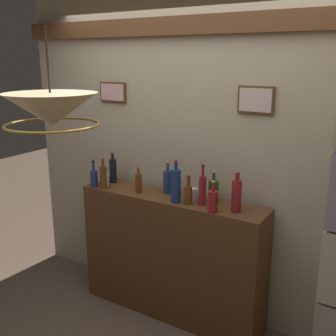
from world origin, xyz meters
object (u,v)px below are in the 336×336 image
(liquor_bottle_amaro, at_px, (213,201))
(liquor_bottle_sherry, at_px, (94,178))
(liquor_bottle_scotch, at_px, (188,194))
(glass_tumbler_rocks, at_px, (193,194))
(liquor_bottle_bourbon, at_px, (103,176))
(liquor_bottle_mezcal, at_px, (202,190))
(pendant_lamp, at_px, (51,111))
(liquor_bottle_vermouth, at_px, (168,181))
(liquor_bottle_gin, at_px, (236,195))
(liquor_bottle_rum, at_px, (213,191))
(liquor_bottle_whiskey, at_px, (176,185))
(glass_tumbler_highball, at_px, (105,180))
(liquor_bottle_vodka, at_px, (113,170))
(liquor_bottle_port, at_px, (139,183))

(liquor_bottle_amaro, xyz_separation_m, liquor_bottle_sherry, (-1.13, 0.00, -0.01))
(liquor_bottle_scotch, relative_size, glass_tumbler_rocks, 2.40)
(liquor_bottle_bourbon, height_order, liquor_bottle_mezcal, liquor_bottle_mezcal)
(liquor_bottle_scotch, height_order, pendant_lamp, pendant_lamp)
(liquor_bottle_vermouth, xyz_separation_m, liquor_bottle_gin, (0.64, -0.10, 0.03))
(liquor_bottle_gin, bearing_deg, liquor_bottle_rum, 155.86)
(liquor_bottle_gin, xyz_separation_m, glass_tumbler_rocks, (-0.38, 0.06, -0.08))
(liquor_bottle_whiskey, height_order, glass_tumbler_highball, liquor_bottle_whiskey)
(liquor_bottle_sherry, bearing_deg, liquor_bottle_vodka, 72.05)
(liquor_bottle_sherry, xyz_separation_m, liquor_bottle_vodka, (0.06, 0.19, 0.03))
(liquor_bottle_vermouth, relative_size, liquor_bottle_port, 1.24)
(liquor_bottle_vermouth, xyz_separation_m, liquor_bottle_mezcal, (0.37, -0.10, 0.02))
(liquor_bottle_mezcal, bearing_deg, glass_tumbler_highball, -179.93)
(liquor_bottle_port, distance_m, glass_tumbler_rocks, 0.48)
(liquor_bottle_vermouth, relative_size, liquor_bottle_vodka, 0.97)
(glass_tumbler_rocks, bearing_deg, liquor_bottle_bourbon, -169.82)
(liquor_bottle_port, distance_m, liquor_bottle_mezcal, 0.58)
(liquor_bottle_gin, bearing_deg, liquor_bottle_bourbon, -176.13)
(liquor_bottle_port, height_order, liquor_bottle_vodka, liquor_bottle_vodka)
(liquor_bottle_scotch, xyz_separation_m, glass_tumbler_highball, (-0.86, 0.04, -0.04))
(liquor_bottle_amaro, distance_m, liquor_bottle_gin, 0.17)
(liquor_bottle_vodka, bearing_deg, pendant_lamp, -67.64)
(liquor_bottle_vermouth, height_order, liquor_bottle_gin, liquor_bottle_gin)
(glass_tumbler_rocks, relative_size, pendant_lamp, 0.17)
(glass_tumbler_highball, height_order, pendant_lamp, pendant_lamp)
(liquor_bottle_vermouth, height_order, liquor_bottle_sherry, liquor_bottle_vermouth)
(liquor_bottle_amaro, relative_size, liquor_bottle_whiskey, 0.70)
(liquor_bottle_port, distance_m, liquor_bottle_vodka, 0.38)
(liquor_bottle_amaro, relative_size, liquor_bottle_vodka, 0.86)
(pendant_lamp, bearing_deg, liquor_bottle_whiskey, 71.36)
(liquor_bottle_mezcal, bearing_deg, liquor_bottle_vermouth, 164.78)
(liquor_bottle_scotch, distance_m, liquor_bottle_bourbon, 0.80)
(liquor_bottle_mezcal, bearing_deg, pendant_lamp, -117.81)
(liquor_bottle_scotch, xyz_separation_m, liquor_bottle_port, (-0.48, 0.03, 0.00))
(liquor_bottle_scotch, relative_size, pendant_lamp, 0.41)
(liquor_bottle_sherry, relative_size, liquor_bottle_mezcal, 0.74)
(liquor_bottle_vodka, bearing_deg, liquor_bottle_port, -17.48)
(liquor_bottle_port, bearing_deg, liquor_bottle_amaro, -6.18)
(liquor_bottle_port, height_order, glass_tumbler_rocks, liquor_bottle_port)
(liquor_bottle_amaro, height_order, liquor_bottle_sherry, same)
(liquor_bottle_sherry, distance_m, liquor_bottle_mezcal, 1.00)
(liquor_bottle_rum, height_order, pendant_lamp, pendant_lamp)
(liquor_bottle_scotch, bearing_deg, liquor_bottle_vermouth, 152.30)
(pendant_lamp, bearing_deg, liquor_bottle_scotch, 66.09)
(liquor_bottle_amaro, height_order, liquor_bottle_whiskey, liquor_bottle_whiskey)
(liquor_bottle_amaro, distance_m, liquor_bottle_vodka, 1.09)
(liquor_bottle_bourbon, bearing_deg, liquor_bottle_rum, 10.99)
(liquor_bottle_amaro, bearing_deg, liquor_bottle_sherry, 179.81)
(liquor_bottle_sherry, xyz_separation_m, liquor_bottle_whiskey, (0.80, 0.03, 0.05))
(liquor_bottle_bourbon, bearing_deg, glass_tumbler_highball, 125.04)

